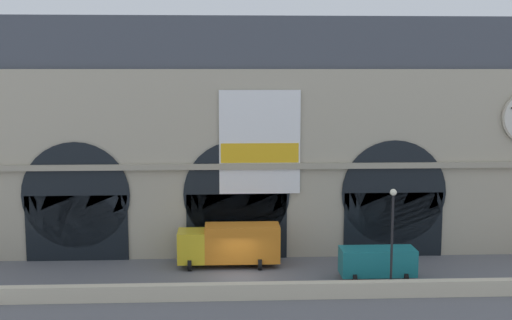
# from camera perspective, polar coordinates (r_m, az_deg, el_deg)

# --- Properties ---
(ground_plane) EXTENTS (200.00, 200.00, 0.00)m
(ground_plane) POSITION_cam_1_polar(r_m,az_deg,el_deg) (47.82, -1.50, -9.96)
(ground_plane) COLOR slate
(quay_parapet_wall) EXTENTS (90.00, 0.70, 1.04)m
(quay_parapet_wall) POSITION_cam_1_polar(r_m,az_deg,el_deg) (43.47, -1.37, -11.08)
(quay_parapet_wall) COLOR beige
(quay_parapet_wall) RESTS_ON ground
(station_building) EXTENTS (51.11, 5.19, 18.52)m
(station_building) POSITION_cam_1_polar(r_m,az_deg,el_deg) (53.26, -1.69, 1.75)
(station_building) COLOR #B2A891
(station_building) RESTS_ON ground
(box_truck_center) EXTENTS (7.50, 2.91, 3.12)m
(box_truck_center) POSITION_cam_1_polar(r_m,az_deg,el_deg) (50.07, -2.21, -7.13)
(box_truck_center) COLOR gold
(box_truck_center) RESTS_ON ground
(van_mideast) EXTENTS (5.20, 2.48, 2.20)m
(van_mideast) POSITION_cam_1_polar(r_m,az_deg,el_deg) (47.94, 10.27, -8.49)
(van_mideast) COLOR #19727A
(van_mideast) RESTS_ON ground
(street_lamp_quayside) EXTENTS (0.44, 0.44, 6.90)m
(street_lamp_quayside) POSITION_cam_1_polar(r_m,az_deg,el_deg) (44.50, 11.50, -5.58)
(street_lamp_quayside) COLOR black
(street_lamp_quayside) RESTS_ON ground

